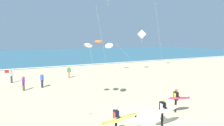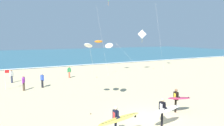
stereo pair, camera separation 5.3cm
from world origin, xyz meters
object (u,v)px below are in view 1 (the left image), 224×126
object	(u,v)px
kite_diamond_ivory_near	(141,35)
kite_arc_amber_high	(99,44)
surfer_trailing	(178,98)
bystander_purple_top	(23,83)
surfer_third	(165,110)
bystander_white_top	(11,76)
bystander_blue_top	(42,80)
surfer_lead	(118,119)
lifeguard_flag	(5,78)
bystander_green_top	(69,72)

from	to	relation	value
kite_diamond_ivory_near	kite_arc_amber_high	xyz separation A→B (m)	(-11.99, -11.28, -0.95)
surfer_trailing	bystander_purple_top	world-z (taller)	surfer_trailing
surfer_third	bystander_white_top	xyz separation A→B (m)	(-8.19, 17.43, -0.23)
bystander_blue_top	surfer_trailing	bearing A→B (deg)	-57.62
kite_arc_amber_high	bystander_purple_top	world-z (taller)	kite_arc_amber_high
kite_diamond_ivory_near	bystander_blue_top	size ratio (longest dim) A/B	4.16
surfer_trailing	bystander_white_top	xyz separation A→B (m)	(-10.56, 16.08, -0.23)
surfer_trailing	bystander_blue_top	world-z (taller)	surfer_trailing
surfer_lead	lifeguard_flag	size ratio (longest dim) A/B	1.21
kite_arc_amber_high	bystander_blue_top	xyz separation A→B (m)	(-3.56, 7.28, -4.01)
bystander_blue_top	bystander_green_top	bearing A→B (deg)	44.53
bystander_white_top	bystander_green_top	bearing A→B (deg)	-1.36
bystander_white_top	kite_arc_amber_high	bearing A→B (deg)	-60.20
surfer_third	kite_arc_amber_high	distance (m)	7.36
surfer_lead	surfer_trailing	size ratio (longest dim) A/B	1.28
surfer_lead	bystander_green_top	bearing A→B (deg)	83.74
bystander_green_top	kite_diamond_ivory_near	bearing A→B (deg)	0.54
surfer_trailing	bystander_white_top	world-z (taller)	surfer_trailing
surfer_third	kite_diamond_ivory_near	world-z (taller)	kite_diamond_ivory_near
surfer_trailing	bystander_blue_top	size ratio (longest dim) A/B	1.26
surfer_trailing	bystander_blue_top	distance (m)	14.24
surfer_third	bystander_white_top	distance (m)	19.26
surfer_lead	bystander_blue_top	size ratio (longest dim) A/B	1.60
kite_arc_amber_high	bystander_green_top	distance (m)	11.88
surfer_lead	kite_diamond_ivory_near	xyz separation A→B (m)	(13.49, 17.37, 4.71)
bystander_white_top	lifeguard_flag	distance (m)	3.47
kite_diamond_ivory_near	bystander_green_top	world-z (taller)	kite_diamond_ivory_near
surfer_trailing	surfer_lead	bearing A→B (deg)	-166.36
bystander_green_top	bystander_white_top	world-z (taller)	same
kite_arc_amber_high	lifeguard_flag	xyz separation A→B (m)	(-7.03, 7.93, -3.55)
lifeguard_flag	bystander_green_top	bearing A→B (deg)	23.54
kite_diamond_ivory_near	bystander_purple_top	xyz separation A→B (m)	(-17.41, -4.51, -4.95)
surfer_third	kite_diamond_ivory_near	distance (m)	20.74
bystander_blue_top	bystander_white_top	bearing A→B (deg)	125.93
bystander_blue_top	surfer_lead	bearing A→B (deg)	-81.24
kite_arc_amber_high	lifeguard_flag	size ratio (longest dim) A/B	2.45
surfer_trailing	kite_diamond_ivory_near	bearing A→B (deg)	63.68
surfer_lead	lifeguard_flag	distance (m)	15.08
surfer_lead	kite_arc_amber_high	xyz separation A→B (m)	(1.49, 6.09, 3.77)
kite_diamond_ivory_near	bystander_blue_top	bearing A→B (deg)	-165.57
kite_arc_amber_high	bystander_blue_top	size ratio (longest dim) A/B	3.23
kite_diamond_ivory_near	bystander_purple_top	world-z (taller)	kite_diamond_ivory_near
kite_arc_amber_high	bystander_white_top	size ratio (longest dim) A/B	3.23
surfer_trailing	kite_diamond_ivory_near	xyz separation A→B (m)	(7.92, 16.02, 4.72)
surfer_lead	surfer_third	world-z (taller)	same
kite_arc_amber_high	bystander_white_top	world-z (taller)	kite_arc_amber_high
kite_arc_amber_high	bystander_purple_top	distance (m)	9.56
bystander_green_top	bystander_white_top	bearing A→B (deg)	178.64
kite_arc_amber_high	lifeguard_flag	bearing A→B (deg)	131.56
bystander_purple_top	bystander_white_top	bearing A→B (deg)	103.21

